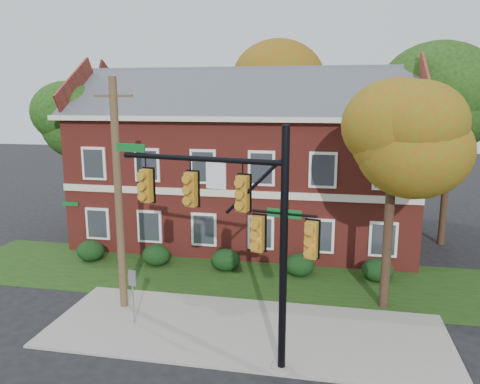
% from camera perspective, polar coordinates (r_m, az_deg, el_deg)
% --- Properties ---
extents(ground, '(120.00, 120.00, 0.00)m').
position_cam_1_polar(ground, '(16.40, -0.04, -18.26)').
color(ground, black).
rests_on(ground, ground).
extents(sidewalk, '(14.00, 5.00, 0.08)m').
position_cam_1_polar(sidewalk, '(17.24, 0.63, -16.53)').
color(sidewalk, gray).
rests_on(sidewalk, ground).
extents(grass_strip, '(30.00, 6.00, 0.04)m').
position_cam_1_polar(grass_strip, '(21.73, 3.07, -10.47)').
color(grass_strip, '#193811').
rests_on(grass_strip, ground).
extents(apartment_building, '(18.80, 8.80, 9.74)m').
position_cam_1_polar(apartment_building, '(26.54, 0.70, 4.66)').
color(apartment_building, maroon).
rests_on(apartment_building, ground).
extents(hedge_far_left, '(1.40, 1.26, 1.05)m').
position_cam_1_polar(hedge_far_left, '(24.96, -17.75, -6.84)').
color(hedge_far_left, black).
rests_on(hedge_far_left, ground).
extents(hedge_left, '(1.40, 1.26, 1.05)m').
position_cam_1_polar(hedge_left, '(23.52, -10.18, -7.59)').
color(hedge_left, black).
rests_on(hedge_left, ground).
extents(hedge_center, '(1.40, 1.26, 1.05)m').
position_cam_1_polar(hedge_center, '(22.53, -1.76, -8.27)').
color(hedge_center, black).
rests_on(hedge_center, ground).
extents(hedge_right, '(1.40, 1.26, 1.05)m').
position_cam_1_polar(hedge_right, '(22.06, 7.24, -8.80)').
color(hedge_right, black).
rests_on(hedge_right, ground).
extents(hedge_far_right, '(1.40, 1.26, 1.05)m').
position_cam_1_polar(hedge_far_right, '(22.14, 16.43, -9.12)').
color(hedge_far_right, black).
rests_on(hedge_far_right, ground).
extents(tree_near_right, '(4.50, 4.25, 8.58)m').
position_cam_1_polar(tree_near_right, '(18.07, 19.04, 6.20)').
color(tree_near_right, black).
rests_on(tree_near_right, ground).
extents(tree_left_rear, '(5.40, 5.10, 8.88)m').
position_cam_1_polar(tree_left_rear, '(28.76, -19.35, 7.93)').
color(tree_left_rear, black).
rests_on(tree_left_rear, ground).
extents(tree_right_rear, '(6.30, 5.95, 10.62)m').
position_cam_1_polar(tree_right_rear, '(27.58, 25.30, 10.37)').
color(tree_right_rear, black).
rests_on(tree_right_rear, ground).
extents(tree_far_rear, '(6.84, 6.46, 11.52)m').
position_cam_1_polar(tree_far_rear, '(33.95, 5.45, 12.61)').
color(tree_far_rear, black).
rests_on(tree_far_rear, ground).
extents(traffic_signal, '(6.54, 1.45, 7.40)m').
position_cam_1_polar(traffic_signal, '(13.75, 0.08, -3.45)').
color(traffic_signal, gray).
rests_on(traffic_signal, ground).
extents(utility_pole, '(1.37, 0.40, 8.87)m').
position_cam_1_polar(utility_pole, '(18.13, -14.60, -0.46)').
color(utility_pole, brown).
rests_on(utility_pole, ground).
extents(sign_post, '(0.31, 0.09, 2.10)m').
position_cam_1_polar(sign_post, '(17.50, -12.96, -11.36)').
color(sign_post, slate).
rests_on(sign_post, ground).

